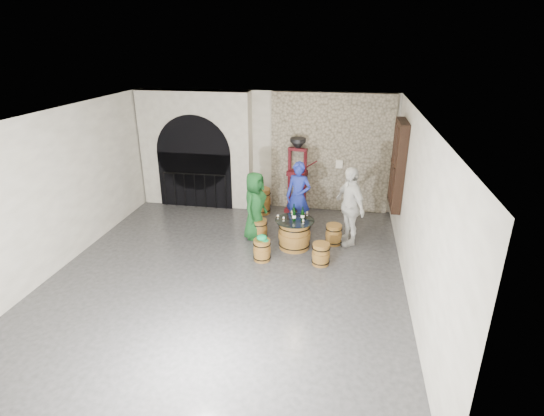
% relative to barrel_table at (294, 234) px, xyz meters
% --- Properties ---
extents(ground, '(8.00, 8.00, 0.00)m').
position_rel_barrel_table_xyz_m(ground, '(-1.17, -1.43, -0.34)').
color(ground, '#2F2F32').
rests_on(ground, ground).
extents(wall_back, '(8.00, 0.00, 8.00)m').
position_rel_barrel_table_xyz_m(wall_back, '(-1.17, 2.57, 1.26)').
color(wall_back, beige).
rests_on(wall_back, ground).
extents(wall_front, '(8.00, 0.00, 8.00)m').
position_rel_barrel_table_xyz_m(wall_front, '(-1.17, -5.43, 1.26)').
color(wall_front, beige).
rests_on(wall_front, ground).
extents(wall_left, '(0.00, 8.00, 8.00)m').
position_rel_barrel_table_xyz_m(wall_left, '(-4.67, -1.43, 1.26)').
color(wall_left, beige).
rests_on(wall_left, ground).
extents(wall_right, '(0.00, 8.00, 8.00)m').
position_rel_barrel_table_xyz_m(wall_right, '(2.33, -1.43, 1.26)').
color(wall_right, beige).
rests_on(wall_right, ground).
extents(ceiling, '(8.00, 8.00, 0.00)m').
position_rel_barrel_table_xyz_m(ceiling, '(-1.17, -1.43, 2.86)').
color(ceiling, beige).
rests_on(ceiling, wall_back).
extents(stone_facing_panel, '(3.20, 0.12, 3.18)m').
position_rel_barrel_table_xyz_m(stone_facing_panel, '(0.63, 2.51, 1.26)').
color(stone_facing_panel, '#A39782').
rests_on(stone_facing_panel, ground).
extents(arched_opening, '(3.10, 0.60, 3.19)m').
position_rel_barrel_table_xyz_m(arched_opening, '(-3.07, 2.31, 1.24)').
color(arched_opening, beige).
rests_on(arched_opening, ground).
extents(shuttered_window, '(0.23, 1.10, 2.00)m').
position_rel_barrel_table_xyz_m(shuttered_window, '(2.21, 0.97, 1.46)').
color(shuttered_window, black).
rests_on(shuttered_window, wall_right).
extents(barrel_table, '(0.89, 0.89, 0.69)m').
position_rel_barrel_table_xyz_m(barrel_table, '(0.00, 0.00, 0.00)').
color(barrel_table, brown).
rests_on(barrel_table, ground).
extents(barrel_stool_left, '(0.39, 0.39, 0.49)m').
position_rel_barrel_table_xyz_m(barrel_stool_left, '(-0.88, 0.32, -0.10)').
color(barrel_stool_left, brown).
rests_on(barrel_stool_left, ground).
extents(barrel_stool_far, '(0.39, 0.39, 0.49)m').
position_rel_barrel_table_xyz_m(barrel_stool_far, '(-0.04, 0.94, -0.10)').
color(barrel_stool_far, brown).
rests_on(barrel_stool_far, ground).
extents(barrel_stool_right, '(0.39, 0.39, 0.49)m').
position_rel_barrel_table_xyz_m(barrel_stool_right, '(0.87, 0.34, -0.10)').
color(barrel_stool_right, brown).
rests_on(barrel_stool_right, ground).
extents(barrel_stool_near_right, '(0.39, 0.39, 0.49)m').
position_rel_barrel_table_xyz_m(barrel_stool_near_right, '(0.65, -0.68, -0.10)').
color(barrel_stool_near_right, brown).
rests_on(barrel_stool_near_right, ground).
extents(barrel_stool_near_left, '(0.39, 0.39, 0.49)m').
position_rel_barrel_table_xyz_m(barrel_stool_near_left, '(-0.61, -0.71, -0.10)').
color(barrel_stool_near_left, brown).
rests_on(barrel_stool_near_left, ground).
extents(green_cap, '(0.26, 0.22, 0.12)m').
position_rel_barrel_table_xyz_m(green_cap, '(-0.61, -0.71, 0.19)').
color(green_cap, '#0D9351').
rests_on(green_cap, barrel_stool_near_left).
extents(person_green, '(0.71, 0.91, 1.64)m').
position_rel_barrel_table_xyz_m(person_green, '(-0.99, 0.36, 0.48)').
color(person_green, '#13441B').
rests_on(person_green, ground).
extents(person_blue, '(0.72, 0.57, 1.74)m').
position_rel_barrel_table_xyz_m(person_blue, '(-0.05, 1.03, 0.53)').
color(person_blue, navy).
rests_on(person_blue, ground).
extents(person_white, '(0.95, 1.16, 1.85)m').
position_rel_barrel_table_xyz_m(person_white, '(1.19, 0.46, 0.58)').
color(person_white, silver).
rests_on(person_white, ground).
extents(wine_bottle_left, '(0.08, 0.08, 0.32)m').
position_rel_barrel_table_xyz_m(wine_bottle_left, '(-0.01, -0.04, 0.48)').
color(wine_bottle_left, black).
rests_on(wine_bottle_left, barrel_table).
extents(wine_bottle_center, '(0.08, 0.08, 0.32)m').
position_rel_barrel_table_xyz_m(wine_bottle_center, '(0.17, 0.01, 0.48)').
color(wine_bottle_center, black).
rests_on(wine_bottle_center, barrel_table).
extents(wine_bottle_right, '(0.08, 0.08, 0.32)m').
position_rel_barrel_table_xyz_m(wine_bottle_right, '(-0.04, 0.14, 0.48)').
color(wine_bottle_right, black).
rests_on(wine_bottle_right, barrel_table).
extents(tasting_glass_a, '(0.05, 0.05, 0.10)m').
position_rel_barrel_table_xyz_m(tasting_glass_a, '(-0.24, -0.10, 0.40)').
color(tasting_glass_a, '#BC7924').
rests_on(tasting_glass_a, barrel_table).
extents(tasting_glass_b, '(0.05, 0.05, 0.10)m').
position_rel_barrel_table_xyz_m(tasting_glass_b, '(0.19, 0.08, 0.40)').
color(tasting_glass_b, '#BC7924').
rests_on(tasting_glass_b, barrel_table).
extents(tasting_glass_c, '(0.05, 0.05, 0.10)m').
position_rel_barrel_table_xyz_m(tasting_glass_c, '(-0.10, 0.30, 0.40)').
color(tasting_glass_c, '#BC7924').
rests_on(tasting_glass_c, barrel_table).
extents(tasting_glass_d, '(0.05, 0.05, 0.10)m').
position_rel_barrel_table_xyz_m(tasting_glass_d, '(0.25, 0.30, 0.40)').
color(tasting_glass_d, '#BC7924').
rests_on(tasting_glass_d, barrel_table).
extents(tasting_glass_e, '(0.05, 0.05, 0.10)m').
position_rel_barrel_table_xyz_m(tasting_glass_e, '(0.21, -0.17, 0.40)').
color(tasting_glass_e, '#BC7924').
rests_on(tasting_glass_e, barrel_table).
extents(tasting_glass_f, '(0.05, 0.05, 0.10)m').
position_rel_barrel_table_xyz_m(tasting_glass_f, '(-0.38, 0.00, 0.40)').
color(tasting_glass_f, '#BC7924').
rests_on(tasting_glass_f, barrel_table).
extents(side_barrel, '(0.53, 0.53, 0.71)m').
position_rel_barrel_table_xyz_m(side_barrel, '(-1.16, 1.90, 0.01)').
color(side_barrel, brown).
rests_on(side_barrel, ground).
extents(corking_press, '(0.86, 0.56, 2.06)m').
position_rel_barrel_table_xyz_m(corking_press, '(-0.22, 2.17, 0.86)').
color(corking_press, '#4A0C16').
rests_on(corking_press, ground).
extents(control_box, '(0.18, 0.10, 0.22)m').
position_rel_barrel_table_xyz_m(control_box, '(0.88, 2.43, 1.01)').
color(control_box, silver).
rests_on(control_box, wall_back).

